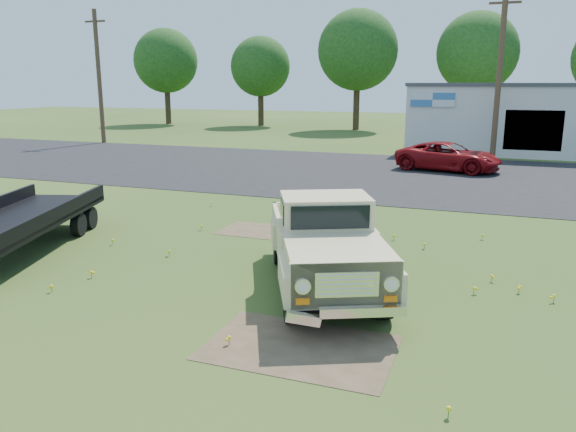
% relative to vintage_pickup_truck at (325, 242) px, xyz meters
% --- Properties ---
extents(ground, '(140.00, 140.00, 0.00)m').
position_rel_vintage_pickup_truck_xyz_m(ground, '(-1.07, 0.21, -0.98)').
color(ground, '#2F4C18').
rests_on(ground, ground).
extents(asphalt_lot, '(90.00, 14.00, 0.02)m').
position_rel_vintage_pickup_truck_xyz_m(asphalt_lot, '(-1.07, 15.21, -0.98)').
color(asphalt_lot, black).
rests_on(asphalt_lot, ground).
extents(dirt_patch_a, '(3.00, 2.00, 0.01)m').
position_rel_vintage_pickup_truck_xyz_m(dirt_patch_a, '(0.43, -2.79, -0.98)').
color(dirt_patch_a, '#4E3E29').
rests_on(dirt_patch_a, ground).
extents(dirt_patch_b, '(2.20, 1.60, 0.01)m').
position_rel_vintage_pickup_truck_xyz_m(dirt_patch_b, '(-3.07, 3.71, -0.98)').
color(dirt_patch_b, '#4E3E29').
rests_on(dirt_patch_b, ground).
extents(commercial_building, '(14.20, 8.20, 4.15)m').
position_rel_vintage_pickup_truck_xyz_m(commercial_building, '(4.93, 27.20, 1.12)').
color(commercial_building, silver).
rests_on(commercial_building, ground).
extents(utility_pole_west, '(1.60, 0.30, 9.00)m').
position_rel_vintage_pickup_truck_xyz_m(utility_pole_west, '(-23.07, 22.21, 3.62)').
color(utility_pole_west, '#4B3123').
rests_on(utility_pole_west, ground).
extents(utility_pole_mid, '(1.60, 0.30, 9.00)m').
position_rel_vintage_pickup_truck_xyz_m(utility_pole_mid, '(2.93, 22.21, 3.62)').
color(utility_pole_mid, '#4B3123').
rests_on(utility_pole_mid, ground).
extents(treeline_a, '(6.40, 6.40, 9.52)m').
position_rel_vintage_pickup_truck_xyz_m(treeline_a, '(-29.07, 40.21, 5.32)').
color(treeline_a, '#382919').
rests_on(treeline_a, ground).
extents(treeline_b, '(5.76, 5.76, 8.57)m').
position_rel_vintage_pickup_truck_xyz_m(treeline_b, '(-19.07, 41.21, 4.69)').
color(treeline_b, '#382919').
rests_on(treeline_b, ground).
extents(treeline_c, '(7.04, 7.04, 10.47)m').
position_rel_vintage_pickup_truck_xyz_m(treeline_c, '(-9.07, 39.71, 5.95)').
color(treeline_c, '#382919').
rests_on(treeline_c, ground).
extents(treeline_d, '(6.72, 6.72, 10.00)m').
position_rel_vintage_pickup_truck_xyz_m(treeline_d, '(0.93, 40.71, 5.64)').
color(treeline_d, '#382919').
rests_on(treeline_d, ground).
extents(vintage_pickup_truck, '(4.19, 5.79, 1.96)m').
position_rel_vintage_pickup_truck_xyz_m(vintage_pickup_truck, '(0.00, 0.00, 0.00)').
color(vintage_pickup_truck, tan).
rests_on(vintage_pickup_truck, ground).
extents(flatbed_trailer, '(4.14, 7.01, 1.81)m').
position_rel_vintage_pickup_truck_xyz_m(flatbed_trailer, '(-8.05, -0.18, -0.07)').
color(flatbed_trailer, black).
rests_on(flatbed_trailer, ground).
extents(red_pickup, '(5.25, 3.17, 1.36)m').
position_rel_vintage_pickup_truck_xyz_m(red_pickup, '(0.98, 17.27, -0.30)').
color(red_pickup, maroon).
rests_on(red_pickup, ground).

